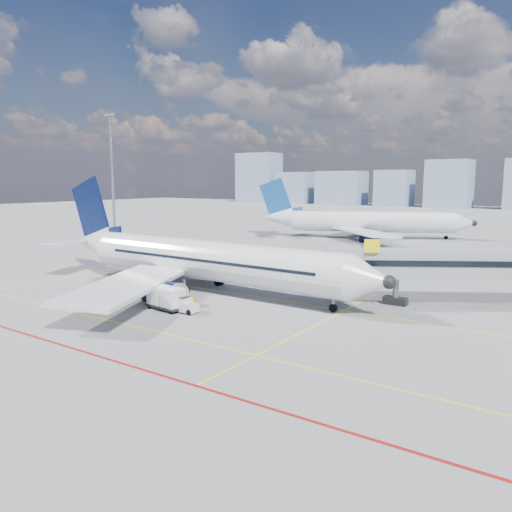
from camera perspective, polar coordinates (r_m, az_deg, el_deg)
The scene contains 11 objects.
ground at distance 46.83m, azimuth -10.11°, elevation -5.76°, with size 420.00×420.00×0.00m, color gray.
apron_markings at distance 44.65m, azimuth -14.18°, elevation -6.59°, with size 90.00×35.12×0.01m.
jet_bridge at distance 50.45m, azimuth 24.32°, elevation -1.02°, with size 23.55×15.78×6.30m.
floodlight_mast_nw at distance 113.06m, azimuth -16.11°, elevation 9.35°, with size 3.20×0.61×25.45m.
distant_skyline at distance 224.85m, azimuth 25.86°, elevation 7.64°, with size 254.36×13.99×27.86m.
main_aircraft at distance 53.27m, azimuth -6.84°, elevation -0.40°, with size 42.89×37.37×12.50m.
second_aircraft at distance 103.24m, azimuth 12.04°, elevation 3.84°, with size 40.78×34.42×12.55m.
baggage_tug at distance 44.45m, azimuth -8.05°, elevation -5.59°, with size 2.03×1.23×1.40m.
cargo_dolly at distance 45.59m, azimuth -10.27°, elevation -4.68°, with size 3.94×2.05×2.08m.
belt_loader at distance 54.25m, azimuth -14.60°, elevation -3.26°, with size 5.77×3.48×2.37m.
ramp_worker at distance 43.58m, azimuth -7.29°, elevation -5.72°, with size 0.57×0.37×1.56m, color yellow.
Camera 1 is at (31.98, -32.21, 11.54)m, focal length 35.00 mm.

